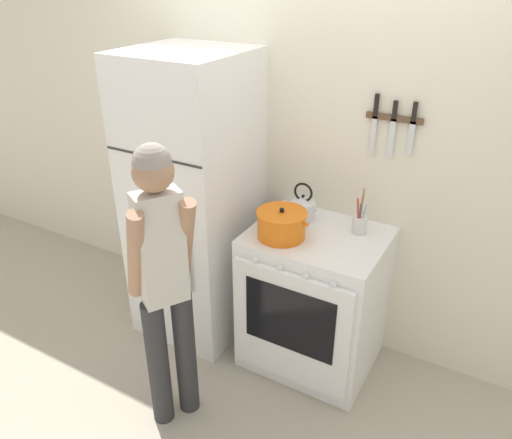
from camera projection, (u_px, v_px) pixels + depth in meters
The scene contains 9 objects.
ground_plane at pixel (291, 314), 3.65m from camera, with size 14.00×14.00×0.00m, color #B2A893.
wall_back at pixel (299, 147), 3.09m from camera, with size 10.00×0.06×2.55m.
refrigerator at pixel (194, 201), 3.20m from camera, with size 0.68×0.72×1.87m.
stove_range at pixel (312, 300), 3.04m from camera, with size 0.77×0.68×0.91m.
dutch_oven_pot at pixel (281, 224), 2.80m from camera, with size 0.33×0.29×0.18m.
tea_kettle at pixel (303, 208), 2.99m from camera, with size 0.19×0.15×0.24m.
utensil_jar at pixel (359, 223), 2.85m from camera, with size 0.08×0.08×0.27m.
person at pixel (164, 278), 2.45m from camera, with size 0.37×0.40×1.61m.
wall_knife_strip at pixel (394, 119), 2.68m from camera, with size 0.31×0.03×0.34m.
Camera 1 is at (1.23, -2.67, 2.30)m, focal length 35.00 mm.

